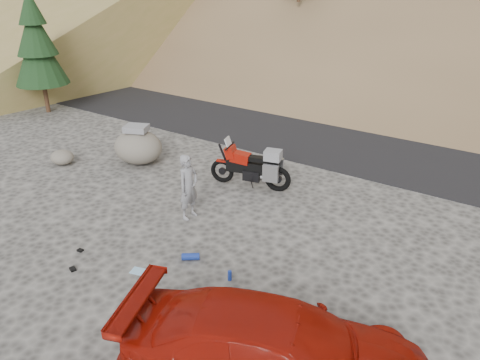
{
  "coord_description": "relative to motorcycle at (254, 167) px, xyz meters",
  "views": [
    {
      "loc": [
        6.94,
        -7.15,
        5.95
      ],
      "look_at": [
        1.03,
        1.6,
        1.0
      ],
      "focal_mm": 35.0,
      "sensor_mm": 36.0,
      "label": 1
    }
  ],
  "objects": [
    {
      "name": "road",
      "position": [
        -0.42,
        5.8,
        -0.62
      ],
      "size": [
        120.0,
        7.0,
        0.05
      ],
      "primitive_type": "cube",
      "color": "black",
      "rests_on": "ground"
    },
    {
      "name": "gear_glove_a",
      "position": [
        -1.01,
        -5.56,
        -0.59
      ],
      "size": [
        0.19,
        0.16,
        0.05
      ],
      "primitive_type": "cube",
      "rotation": [
        0.0,
        0.0,
        -0.35
      ],
      "color": "black",
      "rests_on": "ground"
    },
    {
      "name": "gear_bottle",
      "position": [
        1.96,
        -3.97,
        -0.51
      ],
      "size": [
        0.09,
        0.09,
        0.22
      ],
      "primitive_type": "cylinder",
      "rotation": [
        0.0,
        0.0,
        -0.09
      ],
      "color": "navy",
      "rests_on": "ground"
    },
    {
      "name": "gear_glove_b",
      "position": [
        -1.46,
        -5.0,
        -0.6
      ],
      "size": [
        0.14,
        0.11,
        0.04
      ],
      "primitive_type": "cube",
      "rotation": [
        0.0,
        0.0,
        0.13
      ],
      "color": "black",
      "rests_on": "ground"
    },
    {
      "name": "motorcycle",
      "position": [
        0.0,
        0.0,
        0.0
      ],
      "size": [
        2.39,
        1.05,
        1.45
      ],
      "rotation": [
        0.0,
        0.0,
        0.25
      ],
      "color": "black",
      "rests_on": "ground"
    },
    {
      "name": "boulder",
      "position": [
        -4.06,
        -0.54,
        -0.07
      ],
      "size": [
        1.87,
        1.68,
        1.24
      ],
      "rotation": [
        0.0,
        0.0,
        0.19
      ],
      "color": "#615953",
      "rests_on": "ground"
    },
    {
      "name": "ground",
      "position": [
        -0.42,
        -3.2,
        -0.62
      ],
      "size": [
        140.0,
        140.0,
        0.0
      ],
      "primitive_type": "plane",
      "color": "#3D3B38",
      "rests_on": "ground"
    },
    {
      "name": "conifer_verge",
      "position": [
        -11.42,
        1.3,
        2.27
      ],
      "size": [
        2.2,
        2.2,
        5.04
      ],
      "color": "#3B2115",
      "rests_on": "ground"
    },
    {
      "name": "man",
      "position": [
        -0.4,
        -2.39,
        -0.62
      ],
      "size": [
        0.43,
        0.64,
        1.7
      ],
      "primitive_type": "imported",
      "rotation": [
        0.0,
        0.0,
        1.53
      ],
      "color": "gray",
      "rests_on": "ground"
    },
    {
      "name": "gear_blue_cloth",
      "position": [
        0.19,
        -4.81,
        -0.61
      ],
      "size": [
        0.38,
        0.32,
        0.01
      ],
      "primitive_type": "cube",
      "rotation": [
        0.0,
        0.0,
        0.28
      ],
      "color": "#91BFE0",
      "rests_on": "ground"
    },
    {
      "name": "gear_funnel",
      "position": [
        2.09,
        -5.28,
        -0.53
      ],
      "size": [
        0.15,
        0.15,
        0.17
      ],
      "primitive_type": "cone",
      "rotation": [
        0.0,
        0.0,
        -0.12
      ],
      "color": "red",
      "rests_on": "ground"
    },
    {
      "name": "small_rock",
      "position": [
        -6.02,
        -2.02,
        -0.39
      ],
      "size": [
        0.82,
        0.75,
        0.46
      ],
      "rotation": [
        0.0,
        0.0,
        0.08
      ],
      "color": "#615953",
      "rests_on": "ground"
    },
    {
      "name": "gear_blue_mat",
      "position": [
        0.83,
        -3.86,
        -0.54
      ],
      "size": [
        0.4,
        0.35,
        0.16
      ],
      "primitive_type": "cylinder",
      "rotation": [
        0.0,
        1.57,
        0.63
      ],
      "color": "navy",
      "rests_on": "ground"
    }
  ]
}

